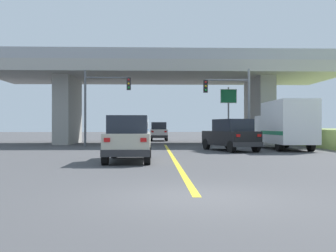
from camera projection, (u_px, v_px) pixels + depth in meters
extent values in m
plane|color=#424244|center=(164.00, 143.00, 37.64)|extent=(160.00, 160.00, 0.00)
cube|color=#A8A59E|center=(164.00, 74.00, 37.65)|extent=(31.04, 10.72, 0.96)
cube|color=#9A9891|center=(68.00, 111.00, 37.34)|extent=(1.37, 6.43, 5.98)
cube|color=#9A9891|center=(259.00, 111.00, 37.95)|extent=(1.37, 6.43, 5.98)
cube|color=#9EA0A5|center=(166.00, 53.00, 32.45)|extent=(31.04, 0.20, 0.90)
cube|color=#9EA0A5|center=(163.00, 71.00, 42.86)|extent=(31.04, 0.20, 0.90)
cube|color=yellow|center=(172.00, 155.00, 21.84)|extent=(0.20, 25.87, 0.01)
cube|color=#B7B29E|center=(129.00, 143.00, 18.32)|extent=(1.90, 4.76, 0.90)
cube|color=#1E232D|center=(129.00, 125.00, 17.97)|extent=(1.67, 2.62, 0.76)
cube|color=#2D2D30|center=(125.00, 153.00, 16.00)|extent=(1.94, 0.20, 0.28)
cube|color=red|center=(107.00, 140.00, 15.90)|extent=(0.24, 0.06, 0.16)
cube|color=red|center=(144.00, 140.00, 15.95)|extent=(0.24, 0.06, 0.16)
cylinder|color=black|center=(114.00, 151.00, 20.12)|extent=(0.26, 0.72, 0.72)
cylinder|color=black|center=(148.00, 151.00, 20.18)|extent=(0.26, 0.72, 0.72)
cylinder|color=black|center=(105.00, 156.00, 16.47)|extent=(0.26, 0.72, 0.72)
cylinder|color=black|center=(147.00, 156.00, 16.52)|extent=(0.26, 0.72, 0.72)
cube|color=black|center=(230.00, 138.00, 26.06)|extent=(3.14, 5.04, 0.90)
cube|color=#1E232D|center=(233.00, 125.00, 25.72)|extent=(2.32, 2.95, 0.76)
cube|color=#2D2D30|center=(248.00, 145.00, 23.88)|extent=(1.87, 0.74, 0.28)
cube|color=red|center=(238.00, 136.00, 23.59)|extent=(0.25, 0.13, 0.16)
cube|color=red|center=(259.00, 135.00, 24.04)|extent=(0.25, 0.13, 0.16)
cylinder|color=black|center=(206.00, 144.00, 27.49)|extent=(0.46, 0.76, 0.72)
cylinder|color=black|center=(229.00, 144.00, 28.03)|extent=(0.46, 0.76, 0.72)
cylinder|color=black|center=(232.00, 147.00, 24.08)|extent=(0.46, 0.76, 0.72)
cylinder|color=black|center=(256.00, 146.00, 24.62)|extent=(0.46, 0.76, 0.72)
cube|color=silver|center=(273.00, 129.00, 30.27)|extent=(2.20, 2.00, 1.90)
cube|color=white|center=(288.00, 122.00, 26.73)|extent=(2.31, 5.09, 2.78)
cube|color=#197F4C|center=(288.00, 133.00, 26.73)|extent=(2.33, 4.99, 0.24)
cylinder|color=black|center=(259.00, 141.00, 30.24)|extent=(0.30, 0.90, 0.90)
cylinder|color=black|center=(286.00, 141.00, 30.31)|extent=(0.30, 0.90, 0.90)
cylinder|color=black|center=(279.00, 144.00, 25.43)|extent=(0.30, 0.90, 0.90)
cylinder|color=black|center=(311.00, 144.00, 25.49)|extent=(0.30, 0.90, 0.90)
cube|color=silver|center=(159.00, 133.00, 44.71)|extent=(1.81, 4.52, 0.90)
cube|color=#1E232D|center=(159.00, 126.00, 44.37)|extent=(1.59, 2.49, 0.76)
cube|color=#2D2D30|center=(159.00, 137.00, 42.50)|extent=(1.85, 0.20, 0.28)
cube|color=red|center=(152.00, 132.00, 42.40)|extent=(0.24, 0.06, 0.16)
cube|color=red|center=(166.00, 132.00, 42.45)|extent=(0.24, 0.06, 0.16)
cylinder|color=black|center=(152.00, 137.00, 46.39)|extent=(0.26, 0.72, 0.72)
cylinder|color=black|center=(166.00, 137.00, 46.44)|extent=(0.26, 0.72, 0.72)
cylinder|color=black|center=(151.00, 138.00, 42.97)|extent=(0.26, 0.72, 0.72)
cylinder|color=black|center=(167.00, 138.00, 43.02)|extent=(0.26, 0.72, 0.72)
cylinder|color=slate|center=(249.00, 108.00, 31.12)|extent=(0.18, 0.18, 5.97)
cylinder|color=slate|center=(227.00, 80.00, 31.07)|extent=(3.33, 0.12, 0.12)
cube|color=black|center=(205.00, 86.00, 31.01)|extent=(0.32, 0.26, 0.96)
sphere|color=red|center=(206.00, 82.00, 30.86)|extent=(0.16, 0.16, 0.16)
sphere|color=gold|center=(206.00, 86.00, 30.86)|extent=(0.16, 0.16, 0.16)
sphere|color=green|center=(206.00, 90.00, 30.86)|extent=(0.16, 0.16, 0.16)
cylinder|color=#56595E|center=(85.00, 108.00, 31.67)|extent=(0.18, 0.18, 5.94)
cylinder|color=#56595E|center=(107.00, 78.00, 31.73)|extent=(3.38, 0.12, 0.12)
cube|color=#232326|center=(129.00, 84.00, 31.79)|extent=(0.32, 0.26, 0.96)
sphere|color=red|center=(129.00, 80.00, 31.64)|extent=(0.16, 0.16, 0.16)
sphere|color=gold|center=(129.00, 84.00, 31.64)|extent=(0.16, 0.16, 0.16)
sphere|color=green|center=(129.00, 88.00, 31.64)|extent=(0.16, 0.16, 0.16)
cylinder|color=slate|center=(228.00, 116.00, 35.80)|extent=(0.14, 0.14, 5.00)
cube|color=#146638|center=(229.00, 96.00, 35.74)|extent=(1.36, 0.08, 1.15)
cube|color=white|center=(229.00, 96.00, 35.73)|extent=(1.44, 0.04, 1.23)
cube|color=red|center=(141.00, 128.00, 61.59)|extent=(2.20, 2.00, 1.90)
cube|color=white|center=(140.00, 126.00, 58.04)|extent=(2.31, 5.10, 2.47)
cube|color=#195999|center=(140.00, 130.00, 58.04)|extent=(2.33, 5.00, 0.24)
cylinder|color=black|center=(134.00, 134.00, 61.55)|extent=(0.30, 0.90, 0.90)
cylinder|color=black|center=(147.00, 134.00, 61.62)|extent=(0.30, 0.90, 0.90)
cylinder|color=black|center=(132.00, 134.00, 56.73)|extent=(0.30, 0.90, 0.90)
cylinder|color=black|center=(147.00, 134.00, 56.80)|extent=(0.30, 0.90, 0.90)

